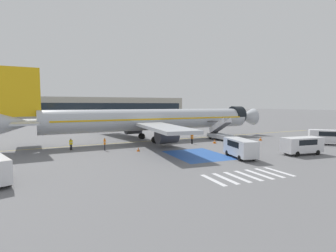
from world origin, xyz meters
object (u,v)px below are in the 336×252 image
object	(u,v)px
boarding_stairs_forward	(220,134)
terminal_building	(91,108)
airliner	(153,120)
fuel_tanker	(105,122)
traffic_cone_2	(260,139)
service_van_1	(302,144)
service_van_2	(329,136)
traffic_cone_1	(138,149)
service_van_3	(240,147)
traffic_cone_0	(215,141)
ground_crew_0	(105,143)
ground_crew_1	(71,144)
ground_crew_2	(192,138)

from	to	relation	value
boarding_stairs_forward	terminal_building	world-z (taller)	terminal_building
boarding_stairs_forward	terminal_building	bearing A→B (deg)	92.37
airliner	boarding_stairs_forward	bearing A→B (deg)	68.50
fuel_tanker	traffic_cone_2	xyz separation A→B (m)	(21.93, -30.61, -1.53)
airliner	terminal_building	distance (m)	88.76
service_van_1	service_van_2	size ratio (longest dim) A/B	1.01
boarding_stairs_forward	fuel_tanker	bearing A→B (deg)	115.39
airliner	traffic_cone_1	distance (m)	11.04
fuel_tanker	service_van_1	world-z (taller)	fuel_tanker
boarding_stairs_forward	terminal_building	size ratio (longest dim) A/B	0.06
service_van_2	traffic_cone_2	distance (m)	10.24
fuel_tanker	service_van_2	distance (m)	47.82
airliner	service_van_3	xyz separation A→B (m)	(4.42, -17.91, -2.33)
boarding_stairs_forward	traffic_cone_0	size ratio (longest dim) A/B	8.52
fuel_tanker	traffic_cone_0	xyz separation A→B (m)	(12.60, -30.46, -1.53)
service_van_3	traffic_cone_2	bearing A→B (deg)	-129.36
fuel_tanker	traffic_cone_0	world-z (taller)	fuel_tanker
boarding_stairs_forward	service_van_2	size ratio (longest dim) A/B	1.02
ground_crew_0	ground_crew_1	bearing A→B (deg)	63.21
ground_crew_1	service_van_1	bearing A→B (deg)	-8.99
service_van_3	terminal_building	size ratio (longest dim) A/B	0.06
fuel_tanker	ground_crew_1	distance (m)	29.73
service_van_3	ground_crew_2	xyz separation A→B (m)	(0.07, 12.11, -0.34)
ground_crew_1	ground_crew_2	xyz separation A→B (m)	(18.15, -1.27, 0.07)
ground_crew_1	ground_crew_2	world-z (taller)	ground_crew_2
service_van_1	service_van_2	distance (m)	11.98
service_van_1	traffic_cone_2	xyz separation A→B (m)	(4.59, 12.32, -0.98)
service_van_2	ground_crew_2	xyz separation A→B (m)	(-19.50, 8.91, -0.38)
ground_crew_2	ground_crew_1	bearing A→B (deg)	-110.37
service_van_2	ground_crew_0	size ratio (longest dim) A/B	3.02
traffic_cone_2	fuel_tanker	bearing A→B (deg)	125.62
service_van_3	ground_crew_2	size ratio (longest dim) A/B	3.22
traffic_cone_2	ground_crew_2	bearing A→B (deg)	175.22
airliner	fuel_tanker	xyz separation A→B (m)	(-4.45, 23.72, -1.80)
service_van_2	traffic_cone_1	xyz separation A→B (m)	(-29.36, 5.68, -1.11)
fuel_tanker	traffic_cone_1	xyz separation A→B (m)	(-0.91, -32.76, -1.59)
service_van_3	service_van_1	bearing A→B (deg)	-178.25
ground_crew_2	traffic_cone_2	world-z (taller)	ground_crew_2
fuel_tanker	service_van_2	world-z (taller)	fuel_tanker
airliner	ground_crew_0	xyz separation A→B (m)	(-9.42, -6.70, -2.64)
service_van_2	service_van_3	size ratio (longest dim) A/B	0.96
ground_crew_2	traffic_cone_1	world-z (taller)	ground_crew_2
service_van_1	ground_crew_2	bearing A→B (deg)	-143.70
boarding_stairs_forward	traffic_cone_2	bearing A→B (deg)	-34.67
fuel_tanker	airliner	bearing A→B (deg)	-169.77
boarding_stairs_forward	ground_crew_0	size ratio (longest dim) A/B	3.09
traffic_cone_0	terminal_building	bearing A→B (deg)	95.08
airliner	ground_crew_1	xyz separation A→B (m)	(-13.65, -4.53, -2.74)
fuel_tanker	ground_crew_2	bearing A→B (deg)	-163.54
traffic_cone_1	boarding_stairs_forward	bearing A→B (deg)	18.63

